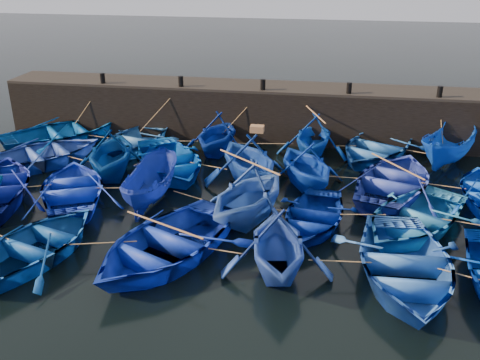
# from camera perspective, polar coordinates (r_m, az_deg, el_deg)

# --- Properties ---
(ground) EXTENTS (120.00, 120.00, 0.00)m
(ground) POSITION_cam_1_polar(r_m,az_deg,el_deg) (17.75, -1.76, -6.14)
(ground) COLOR black
(ground) RESTS_ON ground
(quay_wall) EXTENTS (26.00, 2.50, 2.50)m
(quay_wall) POSITION_cam_1_polar(r_m,az_deg,el_deg) (26.87, 2.65, 7.21)
(quay_wall) COLOR black
(quay_wall) RESTS_ON ground
(quay_top) EXTENTS (26.00, 2.50, 0.12)m
(quay_top) POSITION_cam_1_polar(r_m,az_deg,el_deg) (26.53, 2.70, 9.92)
(quay_top) COLOR black
(quay_top) RESTS_ON quay_wall
(bollard_0) EXTENTS (0.24, 0.24, 0.50)m
(bollard_0) POSITION_cam_1_polar(r_m,az_deg,el_deg) (27.73, -14.45, 10.47)
(bollard_0) COLOR black
(bollard_0) RESTS_ON quay_top
(bollard_1) EXTENTS (0.24, 0.24, 0.50)m
(bollard_1) POSITION_cam_1_polar(r_m,az_deg,el_deg) (26.38, -6.33, 10.42)
(bollard_1) COLOR black
(bollard_1) RESTS_ON quay_top
(bollard_2) EXTENTS (0.24, 0.24, 0.50)m
(bollard_2) POSITION_cam_1_polar(r_m,az_deg,el_deg) (25.59, 2.46, 10.14)
(bollard_2) COLOR black
(bollard_2) RESTS_ON quay_top
(bollard_3) EXTENTS (0.24, 0.24, 0.50)m
(bollard_3) POSITION_cam_1_polar(r_m,az_deg,el_deg) (25.41, 11.56, 9.59)
(bollard_3) COLOR black
(bollard_3) RESTS_ON quay_top
(bollard_4) EXTENTS (0.24, 0.24, 0.50)m
(bollard_4) POSITION_cam_1_polar(r_m,az_deg,el_deg) (25.86, 20.54, 8.82)
(bollard_4) COLOR black
(bollard_4) RESTS_ON quay_top
(boat_0) EXTENTS (6.93, 6.88, 1.18)m
(boat_0) POSITION_cam_1_polar(r_m,az_deg,el_deg) (27.35, -18.41, 4.86)
(boat_0) COLOR navy
(boat_0) RESTS_ON ground
(boat_1) EXTENTS (4.37, 5.41, 0.99)m
(boat_1) POSITION_cam_1_polar(r_m,az_deg,el_deg) (25.58, -11.54, 4.13)
(boat_1) COLOR #2158A0
(boat_1) RESTS_ON ground
(boat_2) EXTENTS (3.69, 4.14, 1.97)m
(boat_2) POSITION_cam_1_polar(r_m,az_deg,el_deg) (24.58, -2.48, 5.00)
(boat_2) COLOR navy
(boat_2) RESTS_ON ground
(boat_3) EXTENTS (3.56, 4.04, 1.99)m
(boat_3) POSITION_cam_1_polar(r_m,az_deg,el_deg) (24.44, 7.85, 4.72)
(boat_3) COLOR #073AAC
(boat_3) RESTS_ON ground
(boat_4) EXTENTS (5.95, 6.66, 1.14)m
(boat_4) POSITION_cam_1_polar(r_m,az_deg,el_deg) (24.85, 14.33, 3.47)
(boat_4) COLOR navy
(boat_4) RESTS_ON ground
(boat_5) EXTENTS (3.59, 4.66, 1.71)m
(boat_5) POSITION_cam_1_polar(r_m,az_deg,el_deg) (24.77, 21.38, 3.18)
(boat_5) COLOR #0B41C4
(boat_5) RESTS_ON ground
(boat_6) EXTENTS (6.28, 6.37, 1.08)m
(boat_6) POSITION_cam_1_polar(r_m,az_deg,el_deg) (24.86, -20.30, 2.65)
(boat_6) COLOR #2243A3
(boat_6) RESTS_ON ground
(boat_7) EXTENTS (4.32, 4.78, 2.20)m
(boat_7) POSITION_cam_1_polar(r_m,az_deg,el_deg) (22.58, -13.51, 2.95)
(boat_7) COLOR navy
(boat_7) RESTS_ON ground
(boat_8) EXTENTS (6.07, 6.53, 1.10)m
(boat_8) POSITION_cam_1_polar(r_m,az_deg,el_deg) (22.68, -7.56, 2.03)
(boat_8) COLOR #0348C6
(boat_8) RESTS_ON ground
(boat_9) EXTENTS (5.28, 5.47, 2.20)m
(boat_9) POSITION_cam_1_polar(r_m,az_deg,el_deg) (21.28, 0.99, 2.36)
(boat_9) COLOR #123D9F
(boat_9) RESTS_ON ground
(boat_10) EXTENTS (4.71, 4.93, 2.02)m
(boat_10) POSITION_cam_1_polar(r_m,az_deg,el_deg) (21.10, 7.12, 1.72)
(boat_10) COLOR #0731AE
(boat_10) RESTS_ON ground
(boat_11) EXTENTS (5.50, 6.48, 1.14)m
(boat_11) POSITION_cam_1_polar(r_m,az_deg,el_deg) (21.39, 16.22, -0.04)
(boat_11) COLOR navy
(boat_11) RESTS_ON ground
(boat_14) EXTENTS (5.22, 5.91, 1.02)m
(boat_14) POSITION_cam_1_polar(r_m,az_deg,el_deg) (21.04, -17.34, -0.77)
(boat_14) COLOR #1331D5
(boat_14) RESTS_ON ground
(boat_15) EXTENTS (1.55, 4.01, 1.54)m
(boat_15) POSITION_cam_1_polar(r_m,az_deg,el_deg) (20.01, -9.58, -0.42)
(boat_15) COLOR navy
(boat_15) RESTS_ON ground
(boat_16) EXTENTS (5.02, 5.33, 2.23)m
(boat_16) POSITION_cam_1_polar(r_m,az_deg,el_deg) (18.20, 0.91, -1.38)
(boat_16) COLOR #2852B6
(boat_16) RESTS_ON ground
(boat_17) EXTENTS (3.54, 4.53, 0.86)m
(boat_17) POSITION_cam_1_polar(r_m,az_deg,el_deg) (18.36, 7.82, -3.78)
(boat_17) COLOR navy
(boat_17) RESTS_ON ground
(boat_18) EXTENTS (5.94, 6.36, 1.07)m
(boat_18) POSITION_cam_1_polar(r_m,az_deg,el_deg) (18.76, 18.01, -3.80)
(boat_18) COLOR #165FA2
(boat_18) RESTS_ON ground
(boat_21) EXTENTS (4.69, 5.58, 0.99)m
(boat_21) POSITION_cam_1_polar(r_m,az_deg,el_deg) (17.53, -20.87, -6.38)
(boat_21) COLOR navy
(boat_21) RESTS_ON ground
(boat_22) EXTENTS (6.06, 6.85, 1.18)m
(boat_22) POSITION_cam_1_polar(r_m,az_deg,el_deg) (16.43, -8.01, -6.64)
(boat_22) COLOR #0B26A3
(boat_22) RESTS_ON ground
(boat_23) EXTENTS (3.87, 4.30, 2.01)m
(boat_23) POSITION_cam_1_polar(r_m,az_deg,el_deg) (15.44, 4.02, -6.77)
(boat_23) COLOR #1F41A0
(boat_23) RESTS_ON ground
(boat_24) EXTENTS (4.23, 5.73, 1.15)m
(boat_24) POSITION_cam_1_polar(r_m,az_deg,el_deg) (15.94, 17.12, -8.63)
(boat_24) COLOR blue
(boat_24) RESTS_ON ground
(wooden_crate) EXTENTS (0.53, 0.36, 0.26)m
(wooden_crate) POSITION_cam_1_polar(r_m,az_deg,el_deg) (20.83, 1.84, 5.47)
(wooden_crate) COLOR brown
(wooden_crate) RESTS_ON boat_9
(mooring_ropes) EXTENTS (18.02, 11.75, 2.10)m
(mooring_ropes) POSITION_cam_1_polar(r_m,az_deg,el_deg) (21.88, -0.08, 2.34)
(mooring_ropes) COLOR tan
(mooring_ropes) RESTS_ON ground
(loose_oars) EXTENTS (9.58, 11.77, 1.15)m
(loose_oars) POSITION_cam_1_polar(r_m,az_deg,el_deg) (19.52, 5.38, 2.03)
(loose_oars) COLOR #99724C
(loose_oars) RESTS_ON ground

